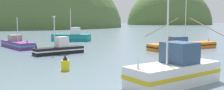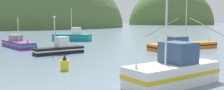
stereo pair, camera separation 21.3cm
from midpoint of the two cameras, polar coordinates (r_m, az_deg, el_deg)
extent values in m
ellipsoid|color=#516B38|center=(165.57, -21.40, 3.84)|extent=(136.09, 108.88, 82.69)
ellipsoid|color=#516B38|center=(251.36, 13.43, 4.60)|extent=(84.03, 67.22, 73.47)
cube|color=#147F84|center=(52.59, -9.04, 1.70)|extent=(8.16, 5.59, 1.44)
cube|color=teal|center=(52.58, -9.04, 1.78)|extent=(8.24, 5.65, 0.26)
cone|color=#147F84|center=(53.90, -12.66, 2.87)|extent=(0.27, 0.27, 0.70)
cube|color=silver|center=(52.18, -8.09, 3.26)|extent=(2.22, 2.55, 1.42)
cylinder|color=silver|center=(52.49, -9.17, 5.37)|extent=(0.12, 0.12, 5.28)
cube|color=teal|center=(52.54, -9.22, 8.37)|extent=(0.34, 0.18, 0.20)
cube|color=orange|center=(39.03, 16.24, -0.20)|extent=(12.05, 4.86, 0.95)
cube|color=black|center=(39.03, 16.24, -0.13)|extent=(12.17, 4.91, 0.17)
cone|color=orange|center=(42.86, 21.62, 1.24)|extent=(0.24, 0.24, 0.70)
cube|color=#334C6B|center=(38.18, 15.03, 1.16)|extent=(2.81, 2.42, 0.98)
cylinder|color=silver|center=(39.10, 16.80, 5.20)|extent=(0.12, 0.12, 6.41)
cylinder|color=#997F4C|center=(43.13, 11.23, 3.79)|extent=(2.19, 8.85, 3.56)
cylinder|color=#997F4C|center=(34.97, 22.64, 3.03)|extent=(2.19, 8.85, 3.56)
cube|color=black|center=(32.81, -11.85, -1.22)|extent=(6.62, 4.10, 0.90)
cube|color=white|center=(32.80, -11.85, -1.15)|extent=(6.68, 4.14, 0.16)
cone|color=black|center=(31.59, -16.78, -0.15)|extent=(0.26, 0.26, 0.70)
cube|color=silver|center=(32.88, -11.19, 0.74)|extent=(1.81, 1.72, 1.31)
cylinder|color=silver|center=(32.38, -12.85, 2.80)|extent=(0.12, 0.12, 3.76)
cube|color=white|center=(32.34, -12.93, 6.35)|extent=(0.34, 0.17, 0.20)
cube|color=#6B2D84|center=(42.08, -20.66, 0.13)|extent=(6.06, 9.20, 1.03)
cube|color=teal|center=(42.08, -20.67, 0.20)|extent=(6.12, 9.29, 0.19)
cone|color=#6B2D84|center=(38.08, -18.64, 0.95)|extent=(0.27, 0.27, 0.70)
cube|color=gray|center=(42.84, -21.10, 1.54)|extent=(2.36, 2.51, 0.95)
cylinder|color=silver|center=(41.55, -20.60, 3.38)|extent=(0.12, 0.12, 3.76)
cube|color=teal|center=(41.53, -20.69, 6.13)|extent=(0.19, 0.34, 0.20)
cube|color=white|center=(17.29, 14.08, -6.57)|extent=(7.37, 4.83, 1.45)
cube|color=gold|center=(17.28, 14.09, -6.33)|extent=(7.44, 4.88, 0.26)
cone|color=white|center=(14.86, 6.04, -4.21)|extent=(0.26, 0.26, 0.70)
cube|color=#334C6B|center=(17.43, 15.29, -1.70)|extent=(2.47, 2.59, 1.43)
cylinder|color=silver|center=(16.37, 12.73, 5.48)|extent=(0.12, 0.12, 5.75)
cylinder|color=yellow|center=(22.05, -10.54, -4.60)|extent=(0.75, 0.75, 0.88)
cone|color=black|center=(21.94, -10.57, -2.83)|extent=(0.45, 0.45, 0.50)
camera|label=1|loc=(0.11, -89.79, 0.02)|focal=39.84mm
camera|label=2|loc=(0.11, 90.21, -0.02)|focal=39.84mm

